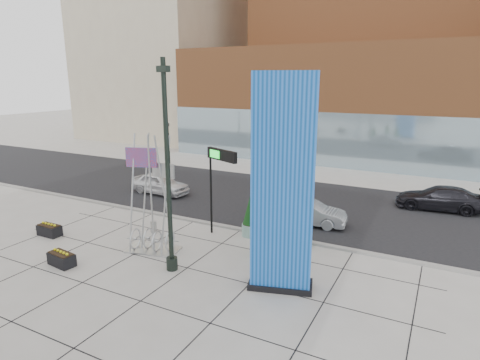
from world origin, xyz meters
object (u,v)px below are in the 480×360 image
at_px(lamp_post, 169,189).
at_px(car_silver_mid, 308,213).
at_px(concrete_bollard, 154,227).
at_px(public_art_sculpture, 152,221).
at_px(car_white_west, 160,184).
at_px(blue_pylon, 283,190).
at_px(overhead_street_sign, 224,161).

bearing_deg(lamp_post, car_silver_mid, 66.73).
height_order(lamp_post, concrete_bollard, lamp_post).
relative_size(public_art_sculpture, car_white_west, 1.29).
relative_size(blue_pylon, car_white_west, 1.89).
relative_size(blue_pylon, overhead_street_sign, 1.78).
xyz_separation_m(concrete_bollard, car_silver_mid, (6.89, 4.93, 0.38)).
bearing_deg(blue_pylon, overhead_street_sign, 125.22).
distance_m(lamp_post, concrete_bollard, 5.64).
distance_m(car_white_west, car_silver_mid, 11.30).
height_order(lamp_post, car_white_west, lamp_post).
bearing_deg(public_art_sculpture, overhead_street_sign, 44.82).
bearing_deg(overhead_street_sign, lamp_post, -67.67).
xyz_separation_m(blue_pylon, overhead_street_sign, (-4.61, 3.70, -0.02)).
distance_m(concrete_bollard, car_silver_mid, 8.48).
relative_size(lamp_post, car_silver_mid, 2.09).
relative_size(concrete_bollard, overhead_street_sign, 0.14).
xyz_separation_m(lamp_post, car_silver_mid, (3.42, 7.96, -2.88)).
distance_m(blue_pylon, public_art_sculpture, 7.13).
height_order(blue_pylon, car_silver_mid, blue_pylon).
bearing_deg(blue_pylon, car_white_west, 130.08).
bearing_deg(public_art_sculpture, concrete_bollard, 115.79).
xyz_separation_m(overhead_street_sign, car_white_west, (-7.88, 4.69, -3.21)).
distance_m(blue_pylon, lamp_post, 4.75).
bearing_deg(concrete_bollard, lamp_post, -41.18).
xyz_separation_m(lamp_post, concrete_bollard, (-3.46, 3.03, -3.26)).
relative_size(public_art_sculpture, car_silver_mid, 1.34).
distance_m(blue_pylon, overhead_street_sign, 5.91).
bearing_deg(public_art_sculpture, car_silver_mid, 38.60).
bearing_deg(concrete_bollard, car_white_west, 125.58).
distance_m(public_art_sculpture, car_silver_mid, 8.71).
bearing_deg(overhead_street_sign, blue_pylon, -15.47).
height_order(overhead_street_sign, car_silver_mid, overhead_street_sign).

